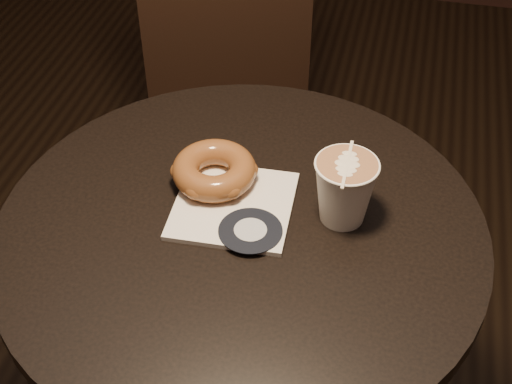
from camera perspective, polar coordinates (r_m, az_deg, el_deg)
cafe_table at (r=1.16m, az=-1.07°, el=-9.44°), size 0.70×0.70×0.75m
chair at (r=1.64m, az=-1.95°, el=8.10°), size 0.50×0.50×0.97m
pastry_bag at (r=1.03m, az=-1.82°, el=-1.08°), size 0.18×0.18×0.01m
doughnut at (r=1.06m, az=-3.37°, el=1.76°), size 0.13×0.13×0.04m
latte_cup at (r=0.99m, az=7.08°, el=0.08°), size 0.09×0.09×0.10m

